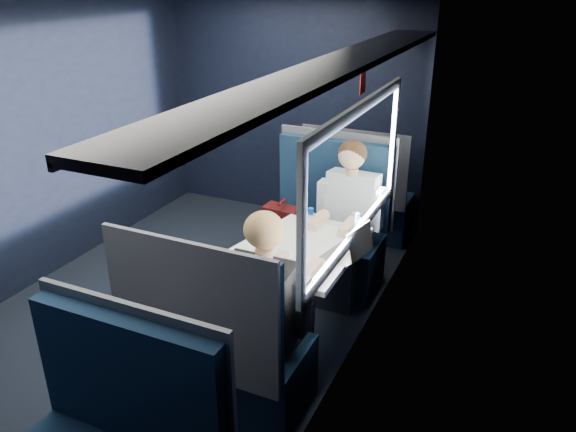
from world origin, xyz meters
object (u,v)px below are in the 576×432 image
at_px(seat_bay_near, 323,234).
at_px(woman, 269,301).
at_px(seat_bay_far, 220,350).
at_px(laptop, 352,248).
at_px(table, 305,257).
at_px(man, 347,215).
at_px(cup, 366,225).
at_px(bottle_small, 356,230).
at_px(seat_row_front, 358,198).

height_order(seat_bay_near, woman, woman).
relative_size(seat_bay_far, laptop, 3.80).
height_order(seat_bay_near, seat_bay_far, same).
relative_size(seat_bay_near, laptop, 3.80).
bearing_deg(table, laptop, 0.31).
bearing_deg(man, table, -95.52).
xyz_separation_m(seat_bay_near, woman, (0.26, -1.58, 0.31)).
bearing_deg(seat_bay_near, table, -77.41).
bearing_deg(seat_bay_far, cup, 69.95).
height_order(seat_bay_far, laptop, seat_bay_far).
xyz_separation_m(seat_bay_near, cup, (0.49, -0.43, 0.36)).
xyz_separation_m(seat_bay_far, cup, (0.48, 1.31, 0.37)).
bearing_deg(seat_bay_near, woman, -80.58).
bearing_deg(man, bottle_small, -64.96).
bearing_deg(seat_bay_near, laptop, -58.65).
relative_size(table, seat_row_front, 0.86).
bearing_deg(cup, seat_bay_far, -110.05).
height_order(table, cup, cup).
height_order(seat_bay_near, seat_row_front, seat_bay_near).
relative_size(table, bottle_small, 4.43).
bearing_deg(man, seat_bay_far, -99.03).
xyz_separation_m(seat_bay_near, laptop, (0.53, -0.87, 0.38)).
distance_m(seat_bay_near, seat_row_front, 0.93).
bearing_deg(bottle_small, seat_bay_near, 126.59).
height_order(seat_row_front, bottle_small, seat_row_front).
height_order(table, woman, woman).
bearing_deg(table, seat_row_front, 95.80).
xyz_separation_m(bottle_small, cup, (-0.00, 0.23, -0.06)).
distance_m(man, bottle_small, 0.56).
bearing_deg(woman, laptop, 69.41).
distance_m(bottle_small, cup, 0.24).
relative_size(man, woman, 1.00).
relative_size(table, man, 0.76).
relative_size(seat_bay_near, seat_row_front, 1.09).
bearing_deg(cup, seat_row_front, 109.49).
relative_size(man, laptop, 3.99).
bearing_deg(woman, man, 90.00).
relative_size(seat_bay_near, man, 0.95).
xyz_separation_m(seat_bay_far, laptop, (0.52, 0.88, 0.39)).
relative_size(woman, laptop, 3.99).
height_order(laptop, bottle_small, bottle_small).
distance_m(seat_bay_far, man, 1.62).
height_order(seat_bay_far, woman, woman).
height_order(seat_bay_near, man, man).
xyz_separation_m(seat_row_front, man, (0.25, -1.10, 0.31)).
bearing_deg(seat_row_front, laptop, -73.94).
relative_size(seat_bay_far, cup, 15.61).
distance_m(table, laptop, 0.36).
xyz_separation_m(table, laptop, (0.33, 0.00, 0.14)).
bearing_deg(woman, cup, 78.67).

